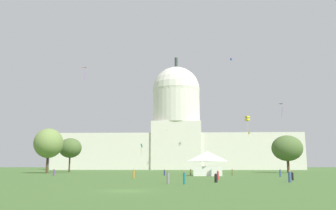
% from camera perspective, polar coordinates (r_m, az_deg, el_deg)
% --- Properties ---
extents(ground_plane, '(800.00, 800.00, 0.00)m').
position_cam_1_polar(ground_plane, '(35.99, -6.78, -14.01)').
color(ground_plane, '#42662D').
extents(capitol_building, '(142.75, 28.71, 68.38)m').
position_cam_1_polar(capitol_building, '(205.58, 1.40, -4.88)').
color(capitol_building, silver).
rests_on(capitol_building, ground_plane).
extents(event_tent, '(7.41, 5.79, 6.01)m').
position_cam_1_polar(event_tent, '(86.36, 6.54, -9.55)').
color(event_tent, white).
rests_on(event_tent, ground_plane).
extents(tree_west_mid, '(12.07, 13.00, 14.57)m').
position_cam_1_polar(tree_west_mid, '(120.19, -19.25, -6.02)').
color(tree_west_mid, '#4C3823').
rests_on(tree_west_mid, ground_plane).
extents(tree_east_mid, '(11.33, 9.46, 12.89)m').
position_cam_1_polar(tree_east_mid, '(127.41, 19.21, -6.80)').
color(tree_east_mid, '#4C3823').
rests_on(tree_east_mid, ground_plane).
extents(tree_west_far, '(11.94, 11.85, 12.54)m').
position_cam_1_polar(tree_west_far, '(133.66, -15.95, -6.89)').
color(tree_west_far, '#42301E').
rests_on(tree_west_far, ground_plane).
extents(person_denim_back_center, '(0.62, 0.62, 1.81)m').
position_cam_1_polar(person_denim_back_center, '(56.21, 19.60, -11.20)').
color(person_denim_back_center, '#3D5684').
rests_on(person_denim_back_center, ground_plane).
extents(person_olive_back_left, '(0.49, 0.49, 1.72)m').
position_cam_1_polar(person_olive_back_left, '(90.74, 3.79, -11.08)').
color(person_olive_back_left, olive).
rests_on(person_olive_back_left, ground_plane).
extents(person_olive_deep_crowd, '(0.52, 0.52, 1.70)m').
position_cam_1_polar(person_olive_deep_crowd, '(89.89, 10.67, -10.95)').
color(person_olive_deep_crowd, olive).
rests_on(person_olive_deep_crowd, ground_plane).
extents(person_grey_edge_east, '(0.50, 0.50, 1.76)m').
position_cam_1_polar(person_grey_edge_east, '(49.64, 0.01, -12.01)').
color(person_grey_edge_east, gray).
rests_on(person_grey_edge_east, ground_plane).
extents(person_navy_front_right, '(0.41, 0.41, 1.53)m').
position_cam_1_polar(person_navy_front_right, '(87.42, -0.60, -11.19)').
color(person_navy_front_right, navy).
rests_on(person_navy_front_right, ground_plane).
extents(person_teal_mid_left, '(0.51, 0.51, 1.76)m').
position_cam_1_polar(person_teal_mid_left, '(48.11, 2.77, -12.06)').
color(person_teal_mid_left, '#1E757A').
rests_on(person_teal_mid_left, ground_plane).
extents(person_denim_front_center, '(0.54, 0.54, 1.76)m').
position_cam_1_polar(person_denim_front_center, '(81.35, 18.17, -10.73)').
color(person_denim_front_center, '#3D5684').
rests_on(person_denim_front_center, ground_plane).
extents(person_red_aisle_center, '(0.50, 0.50, 1.70)m').
position_cam_1_polar(person_red_aisle_center, '(62.57, 8.31, -11.51)').
color(person_red_aisle_center, red).
rests_on(person_red_aisle_center, ground_plane).
extents(person_orange_mid_right, '(0.49, 0.49, 1.74)m').
position_cam_1_polar(person_orange_mid_right, '(70.50, -5.73, -11.36)').
color(person_orange_mid_right, orange).
rests_on(person_orange_mid_right, ground_plane).
extents(person_black_back_right, '(0.57, 0.57, 1.55)m').
position_cam_1_polar(person_black_back_right, '(63.95, 19.98, -11.07)').
color(person_black_back_right, black).
rests_on(person_black_back_right, ground_plane).
extents(person_purple_lawn_far_right, '(0.49, 0.49, 1.68)m').
position_cam_1_polar(person_purple_lawn_far_right, '(88.97, -18.45, -10.63)').
color(person_purple_lawn_far_right, '#703D93').
rests_on(person_purple_lawn_far_right, ground_plane).
extents(person_black_edge_west, '(0.63, 0.63, 1.44)m').
position_cam_1_polar(person_black_edge_west, '(53.34, 7.98, -11.96)').
color(person_black_edge_west, black).
rests_on(person_black_edge_west, ground_plane).
extents(kite_blue_high, '(1.10, 1.10, 0.96)m').
position_cam_1_polar(kite_blue_high, '(173.31, 10.45, 7.50)').
color(kite_blue_high, blue).
extents(kite_gold_low, '(0.77, 0.35, 2.12)m').
position_cam_1_polar(kite_gold_low, '(138.02, 13.32, -4.65)').
color(kite_gold_low, gold).
extents(kite_violet_low, '(1.26, 1.12, 3.21)m').
position_cam_1_polar(kite_violet_low, '(92.08, 18.50, -0.08)').
color(kite_violet_low, purple).
extents(kite_pink_high, '(1.80, 1.28, 3.96)m').
position_cam_1_polar(kite_pink_high, '(124.53, -13.59, 5.73)').
color(kite_pink_high, pink).
extents(kite_magenta_mid, '(0.68, 1.37, 0.15)m').
position_cam_1_polar(kite_magenta_mid, '(181.77, -0.07, -4.37)').
color(kite_magenta_mid, '#D1339E').
extents(kite_yellow_low, '(1.13, 1.14, 2.83)m').
position_cam_1_polar(kite_yellow_low, '(76.99, 13.06, -2.21)').
color(kite_yellow_low, yellow).
extents(kite_turquoise_low, '(0.87, 0.95, 3.67)m').
position_cam_1_polar(kite_turquoise_low, '(113.68, -4.41, -6.87)').
color(kite_turquoise_low, teal).
extents(kite_lime_mid, '(1.36, 1.38, 3.76)m').
position_cam_1_polar(kite_lime_mid, '(149.85, -0.96, -3.72)').
color(kite_lime_mid, '#8CD133').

